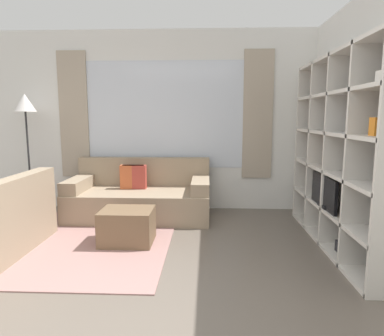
{
  "coord_description": "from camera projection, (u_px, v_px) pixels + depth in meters",
  "views": [
    {
      "loc": [
        0.65,
        -2.06,
        1.42
      ],
      "look_at": [
        0.48,
        1.74,
        0.85
      ],
      "focal_mm": 32.0,
      "sensor_mm": 36.0,
      "label": 1
    }
  ],
  "objects": [
    {
      "name": "ground_plane",
      "position": [
        109.0,
        332.0,
        2.27
      ],
      "size": [
        16.0,
        16.0,
        0.0
      ],
      "primitive_type": "plane",
      "color": "#665B51"
    },
    {
      "name": "wall_back",
      "position": [
        165.0,
        121.0,
        5.23
      ],
      "size": [
        5.67,
        0.11,
        2.7
      ],
      "color": "white",
      "rests_on": "ground_plane"
    },
    {
      "name": "wall_right",
      "position": [
        364.0,
        124.0,
        3.54
      ],
      "size": [
        0.07,
        4.37,
        2.7
      ],
      "primitive_type": "cube",
      "color": "white",
      "rests_on": "ground_plane"
    },
    {
      "name": "area_rug",
      "position": [
        81.0,
        241.0,
        3.92
      ],
      "size": [
        2.06,
        2.3,
        0.01
      ],
      "primitive_type": "cube",
      "color": "gray",
      "rests_on": "ground_plane"
    },
    {
      "name": "shelving_unit",
      "position": [
        342.0,
        154.0,
        3.66
      ],
      "size": [
        0.34,
        2.33,
        2.08
      ],
      "color": "#232328",
      "rests_on": "ground_plane"
    },
    {
      "name": "couch_main",
      "position": [
        141.0,
        196.0,
        4.9
      ],
      "size": [
        1.96,
        0.96,
        0.81
      ],
      "color": "gray",
      "rests_on": "ground_plane"
    },
    {
      "name": "ottoman",
      "position": [
        127.0,
        227.0,
        3.85
      ],
      "size": [
        0.58,
        0.47,
        0.4
      ],
      "color": "brown",
      "rests_on": "ground_plane"
    },
    {
      "name": "floor_lamp",
      "position": [
        25.0,
        112.0,
        4.99
      ],
      "size": [
        0.31,
        0.31,
        1.76
      ],
      "color": "black",
      "rests_on": "ground_plane"
    }
  ]
}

